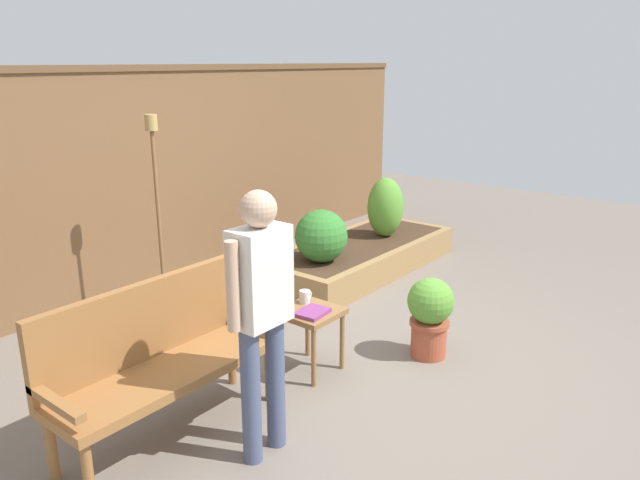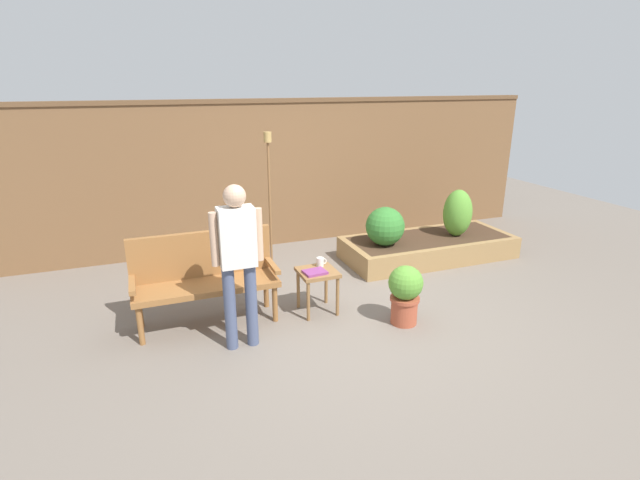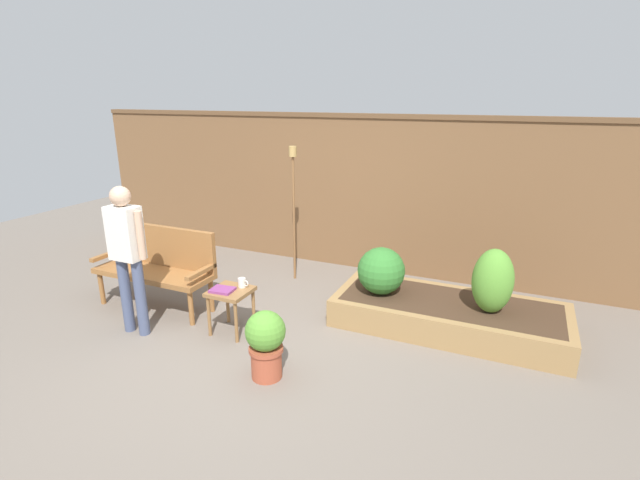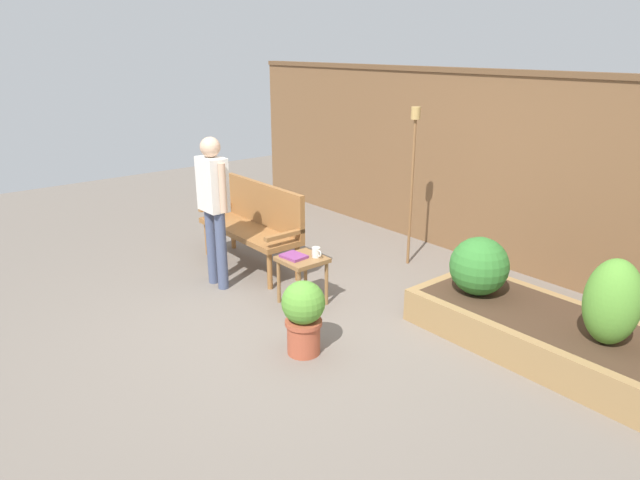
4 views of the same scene
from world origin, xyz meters
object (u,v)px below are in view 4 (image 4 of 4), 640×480
Objects in this scene: shrub_near_bench at (479,266)px; tiki_torch at (413,160)px; side_table at (302,266)px; shrub_far_corner at (612,302)px; cup_on_table at (316,252)px; book_on_table at (294,256)px; potted_boxwood at (303,314)px; garden_bench at (256,219)px; person_by_bench at (213,199)px.

tiki_torch is at bearing 155.01° from shrub_near_bench.
side_table is 2.65m from shrub_far_corner.
book_on_table is at bearing -126.32° from cup_on_table.
shrub_near_bench is (0.57, 1.52, 0.21)m from potted_boxwood.
garden_bench is 2.17× the size of shrub_far_corner.
cup_on_table is 0.19× the size of potted_boxwood.
person_by_bench is (-0.84, -2.01, -0.28)m from tiki_torch.
side_table is 0.27× the size of tiki_torch.
cup_on_table is 0.51× the size of book_on_table.
potted_boxwood is at bearing -5.26° from person_by_bench.
person_by_bench is (-1.66, 0.15, 0.58)m from potted_boxwood.
garden_bench is 6.27× the size of book_on_table.
tiki_torch is 1.14× the size of person_by_bench.
potted_boxwood is 1.63m from shrub_near_bench.
person_by_bench reaches higher than book_on_table.
shrub_near_bench reaches higher than potted_boxwood.
shrub_far_corner is (2.46, 0.95, 0.23)m from side_table.
potted_boxwood is 2.47m from tiki_torch.
book_on_table is at bearing -14.79° from garden_bench.
garden_bench is at bearing 168.76° from side_table.
book_on_table is 0.44× the size of shrub_near_bench.
side_table is 4.07× the size of cup_on_table.
garden_bench is 1.23m from cup_on_table.
shrub_near_bench is 0.29× the size of tiki_torch.
potted_boxwood is (1.90, -0.79, -0.19)m from garden_bench.
garden_bench is 1.18m from side_table.
shrub_near_bench is (1.37, 1.01, 0.07)m from book_on_table.
side_table is (1.15, -0.23, -0.15)m from garden_bench.
book_on_table is 0.36× the size of potted_boxwood.
book_on_table is (-0.05, -0.06, 0.10)m from side_table.
tiki_torch is (1.08, 1.37, 0.67)m from garden_bench.
side_table is at bearing 44.30° from book_on_table.
tiki_torch reaches higher than potted_boxwood.
tiki_torch is at bearing 85.28° from book_on_table.
side_table is 0.94m from potted_boxwood.
book_on_table is at bearing 147.73° from potted_boxwood.
shrub_near_bench is (2.47, 0.72, 0.01)m from garden_bench.
person_by_bench is at bearing -158.04° from shrub_far_corner.
cup_on_table is 0.08× the size of person_by_bench.
tiki_torch is (-2.54, 0.65, 0.58)m from shrub_far_corner.
person_by_bench reaches higher than cup_on_table.
cup_on_table is 0.18× the size of shrub_far_corner.
cup_on_table is 0.22m from book_on_table.
side_table is 0.31× the size of person_by_bench.
cup_on_table is at bearing -5.44° from garden_bench.
shrub_far_corner is 2.68m from tiki_torch.
person_by_bench reaches higher than garden_bench.
potted_boxwood is 0.40× the size of person_by_bench.
book_on_table is 0.13× the size of tiki_torch.
book_on_table is 1.03m from person_by_bench.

